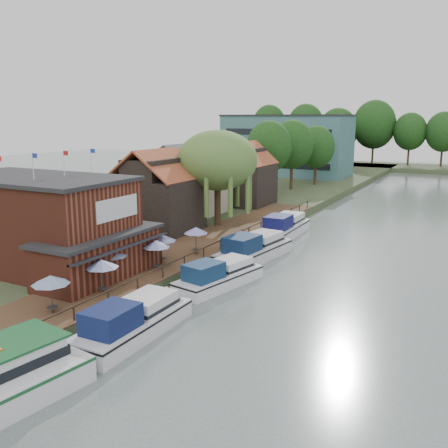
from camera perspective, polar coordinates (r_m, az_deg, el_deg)
The scene contains 27 objects.
ground at distance 34.28m, azimuth -0.53°, elevation -9.65°, with size 260.00×260.00×0.00m, color #505D5B.
land_bank at distance 78.47m, azimuth -7.66°, elevation 3.05°, with size 50.00×140.00×1.00m, color #384728.
quay_deck at distance 46.00m, azimuth -3.37°, elevation -2.59°, with size 6.00×50.00×0.10m, color #47301E.
quay_rail at distance 45.02m, azimuth -0.11°, elevation -2.31°, with size 0.20×49.00×1.00m, color black, non-canonical shape.
pub at distance 40.56m, azimuth -18.93°, elevation -0.01°, with size 20.00×11.00×7.30m, color maroon, non-canonical shape.
hotel_block at distance 104.95m, azimuth 7.21°, elevation 8.97°, with size 25.40×12.40×12.30m, color #38666B, non-canonical shape.
cottage_a at distance 52.24m, azimuth -7.74°, elevation 3.79°, with size 8.60×7.60×8.50m, color black, non-canonical shape.
cottage_b at distance 62.12m, azimuth -4.62°, elevation 5.17°, with size 9.60×8.60×8.50m, color beige, non-canonical shape.
cottage_c at distance 68.02m, azimuth 2.34°, elevation 5.80°, with size 7.60×7.60×8.50m, color black, non-canonical shape.
willow at distance 53.94m, azimuth -0.75°, elevation 5.19°, with size 8.60×8.60×10.43m, color #476B2D, non-canonical shape.
umbrella_0 at distance 31.97m, azimuth -19.10°, elevation -7.61°, with size 2.31×2.31×2.38m, color navy, non-canonical shape.
umbrella_1 at distance 34.42m, azimuth -13.75°, elevation -5.87°, with size 2.29×2.29×2.38m, color #1A3C94, non-canonical shape.
umbrella_2 at distance 36.89m, azimuth -12.65°, elevation -4.60°, with size 2.20×2.20×2.38m, color navy, non-canonical shape.
umbrella_3 at distance 38.86m, azimuth -7.71°, elevation -3.56°, with size 2.17×2.17×2.38m, color navy, non-canonical shape.
umbrella_4 at distance 40.77m, azimuth -7.15°, elevation -2.80°, with size 2.42×2.42×2.38m, color navy, non-canonical shape.
umbrella_5 at distance 43.10m, azimuth -3.22°, elevation -1.90°, with size 2.11×2.11×2.38m, color #1F1C9B, non-canonical shape.
cruiser_0 at distance 30.32m, azimuth -10.37°, elevation -10.36°, with size 3.25×10.05×2.44m, color silver, non-canonical shape.
cruiser_1 at distance 38.23m, azimuth -0.58°, elevation -5.54°, with size 3.00×9.31×2.23m, color white, non-canonical shape.
cruiser_2 at distance 45.44m, azimuth 3.43°, elevation -2.48°, with size 3.40×10.49×2.57m, color silver, non-canonical shape.
cruiser_3 at distance 54.94m, azimuth 6.93°, elevation 0.01°, with size 3.37×10.43×2.55m, color silver, non-canonical shape.
swan at distance 27.53m, azimuth -14.50°, elevation -15.28°, with size 0.44×0.44×0.44m, color white.
bank_tree_0 at distance 75.83m, azimuth 5.14°, elevation 7.48°, with size 6.74×6.74×11.31m, color #143811, non-canonical shape.
bank_tree_1 at distance 82.93m, azimuth 7.76°, elevation 7.83°, with size 6.90×6.90×11.38m, color #143811, non-canonical shape.
bank_tree_2 at distance 89.98m, azimuth 10.45°, elevation 7.74°, with size 6.47×6.47×10.36m, color #143811, non-canonical shape.
bank_tree_3 at distance 110.45m, azimuth 13.04°, elevation 8.95°, with size 6.11×6.11×12.44m, color #143811, non-canonical shape.
bank_tree_4 at distance 116.39m, azimuth 12.84°, elevation 8.65°, with size 6.89×6.89×10.62m, color #143811, non-canonical shape.
bank_tree_5 at distance 127.44m, azimuth 12.48°, elevation 9.18°, with size 7.61×7.61×11.68m, color #143811, non-canonical shape.
Camera 1 is at (15.18, -27.99, 12.70)m, focal length 40.00 mm.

